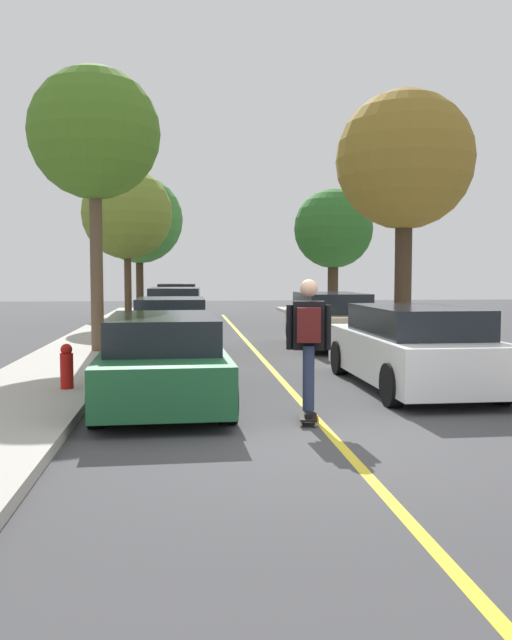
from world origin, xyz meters
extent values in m
plane|color=#424244|center=(0.00, 0.00, 0.00)|extent=(80.00, 80.00, 0.00)
cube|color=gold|center=(0.00, 4.00, 0.00)|extent=(0.12, 39.20, 0.01)
cube|color=#1E5B33|center=(-2.06, 2.57, 0.50)|extent=(1.91, 4.75, 0.64)
cube|color=black|center=(-2.06, 2.53, 1.06)|extent=(1.64, 2.87, 0.48)
cylinder|color=black|center=(-1.18, 0.95, 0.32)|extent=(0.24, 0.65, 0.64)
cylinder|color=black|center=(-2.83, 0.90, 0.32)|extent=(0.24, 0.65, 0.64)
cylinder|color=black|center=(-1.29, 4.24, 0.32)|extent=(0.24, 0.65, 0.64)
cylinder|color=black|center=(-2.93, 4.19, 0.32)|extent=(0.24, 0.65, 0.64)
cube|color=#BCAD89|center=(-2.06, 8.34, 0.50)|extent=(1.79, 4.16, 0.64)
cube|color=black|center=(-2.06, 8.36, 1.08)|extent=(1.57, 2.36, 0.53)
cylinder|color=black|center=(-1.24, 6.96, 0.32)|extent=(0.22, 0.64, 0.64)
cylinder|color=black|center=(-2.89, 6.97, 0.32)|extent=(0.22, 0.64, 0.64)
cylinder|color=black|center=(-1.23, 9.71, 0.32)|extent=(0.22, 0.64, 0.64)
cylinder|color=black|center=(-2.88, 9.72, 0.32)|extent=(0.22, 0.64, 0.64)
cube|color=white|center=(-2.06, 15.22, 0.54)|extent=(2.02, 4.51, 0.71)
cube|color=black|center=(-2.06, 15.22, 1.17)|extent=(1.73, 2.84, 0.56)
cylinder|color=black|center=(-1.25, 13.67, 0.32)|extent=(0.24, 0.65, 0.64)
cylinder|color=black|center=(-2.98, 13.73, 0.32)|extent=(0.24, 0.65, 0.64)
cylinder|color=black|center=(-1.14, 16.70, 0.32)|extent=(0.24, 0.65, 0.64)
cylinder|color=black|center=(-2.86, 16.77, 0.32)|extent=(0.24, 0.65, 0.64)
cube|color=#38383D|center=(-2.06, 21.16, 0.56)|extent=(1.84, 4.36, 0.75)
cube|color=black|center=(-2.06, 21.12, 1.21)|extent=(1.59, 2.50, 0.56)
cylinder|color=black|center=(-1.29, 19.68, 0.32)|extent=(0.24, 0.65, 0.64)
cylinder|color=black|center=(-2.90, 19.72, 0.32)|extent=(0.24, 0.65, 0.64)
cylinder|color=black|center=(-1.21, 22.60, 0.32)|extent=(0.24, 0.65, 0.64)
cylinder|color=black|center=(-2.83, 22.64, 0.32)|extent=(0.24, 0.65, 0.64)
cube|color=white|center=(2.06, 3.36, 0.55)|extent=(1.84, 4.59, 0.74)
cube|color=black|center=(2.06, 3.15, 1.15)|extent=(1.60, 2.78, 0.46)
cylinder|color=black|center=(1.21, 4.94, 0.32)|extent=(0.23, 0.64, 0.64)
cylinder|color=black|center=(2.87, 4.96, 0.32)|extent=(0.23, 0.64, 0.64)
cylinder|color=black|center=(1.25, 1.77, 0.32)|extent=(0.23, 0.64, 0.64)
cylinder|color=black|center=(2.91, 1.79, 0.32)|extent=(0.23, 0.64, 0.64)
cube|color=#BCAD89|center=(2.06, 9.56, 0.54)|extent=(1.80, 4.16, 0.73)
cube|color=black|center=(2.06, 9.65, 1.17)|extent=(1.57, 2.70, 0.51)
cylinder|color=black|center=(1.22, 10.92, 0.32)|extent=(0.23, 0.64, 0.64)
cylinder|color=black|center=(2.87, 10.94, 0.32)|extent=(0.23, 0.64, 0.64)
cylinder|color=black|center=(1.25, 8.18, 0.32)|extent=(0.23, 0.64, 0.64)
cylinder|color=black|center=(2.89, 8.19, 0.32)|extent=(0.23, 0.64, 0.64)
cylinder|color=brown|center=(-3.74, 8.23, 2.20)|extent=(0.29, 0.29, 4.12)
sphere|color=#4C7A23|center=(-3.74, 8.23, 5.11)|extent=(2.98, 2.98, 2.98)
cylinder|color=#4C3823|center=(-3.74, 16.64, 1.62)|extent=(0.25, 0.25, 2.96)
sphere|color=olive|center=(-3.74, 16.64, 4.03)|extent=(3.19, 3.19, 3.19)
cylinder|color=#3D2D1E|center=(-3.74, 22.91, 1.62)|extent=(0.33, 0.33, 2.95)
sphere|color=#3D7F33|center=(-3.74, 22.91, 4.32)|extent=(3.88, 3.88, 3.88)
cylinder|color=#3D2D1E|center=(3.74, 8.91, 1.90)|extent=(0.43, 0.43, 3.52)
sphere|color=olive|center=(3.74, 8.91, 4.75)|extent=(3.43, 3.43, 3.43)
cylinder|color=#3D2D1E|center=(3.74, 16.99, 1.52)|extent=(0.39, 0.39, 2.76)
sphere|color=#2D6B28|center=(3.74, 16.99, 3.59)|extent=(2.92, 2.92, 2.92)
cylinder|color=#B2140F|center=(-3.56, 3.04, 0.42)|extent=(0.20, 0.20, 0.55)
sphere|color=#B2140F|center=(-3.56, 3.04, 0.75)|extent=(0.18, 0.18, 0.18)
cube|color=black|center=(-0.13, 0.99, 0.09)|extent=(0.36, 0.87, 0.02)
cylinder|color=beige|center=(-0.17, 1.34, 0.03)|extent=(0.03, 0.06, 0.06)
cylinder|color=beige|center=(0.02, 1.31, 0.03)|extent=(0.03, 0.06, 0.06)
cylinder|color=beige|center=(-0.28, 0.67, 0.03)|extent=(0.03, 0.06, 0.06)
cylinder|color=beige|center=(-0.10, 0.64, 0.03)|extent=(0.03, 0.06, 0.06)
cube|color=#99999E|center=(-0.07, 1.33, 0.07)|extent=(0.11, 0.06, 0.02)
cube|color=#99999E|center=(-0.19, 0.66, 0.07)|extent=(0.11, 0.06, 0.02)
cube|color=black|center=(-0.09, 1.21, 0.13)|extent=(0.14, 0.27, 0.06)
cube|color=black|center=(-0.17, 0.77, 0.13)|extent=(0.14, 0.27, 0.06)
cylinder|color=#283351|center=(-0.11, 1.11, 0.58)|extent=(0.17, 0.17, 0.84)
cylinder|color=#283351|center=(-0.15, 0.87, 0.58)|extent=(0.17, 0.17, 0.84)
cube|color=black|center=(-0.13, 0.99, 1.26)|extent=(0.43, 0.28, 0.63)
sphere|color=tan|center=(-0.13, 0.99, 1.73)|extent=(0.23, 0.23, 0.23)
cylinder|color=black|center=(-0.37, 1.03, 1.23)|extent=(0.10, 0.10, 0.58)
cylinder|color=black|center=(0.11, 0.95, 1.23)|extent=(0.10, 0.10, 0.58)
cube|color=#4C1414|center=(-0.17, 0.79, 1.28)|extent=(0.33, 0.23, 0.44)
camera|label=1|loc=(-1.72, -7.54, 1.92)|focal=37.67mm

